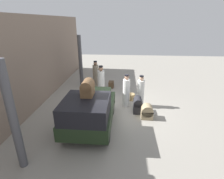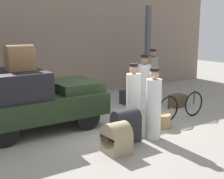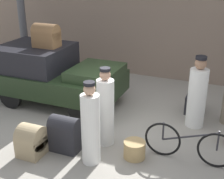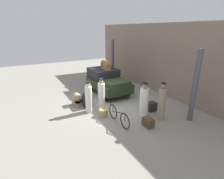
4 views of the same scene
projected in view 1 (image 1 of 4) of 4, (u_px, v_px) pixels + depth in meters
name	position (u px, v px, depth m)	size (l,w,h in m)	color
ground_plane	(116.00, 108.00, 9.04)	(30.00, 30.00, 0.00)	gray
station_building_facade	(33.00, 64.00, 8.52)	(16.00, 0.15, 4.50)	gray
canopy_pillar_left	(13.00, 118.00, 4.87)	(0.25, 0.25, 3.37)	#4C4C51
canopy_pillar_right	(80.00, 61.00, 11.87)	(0.25, 0.25, 3.37)	#4C4C51
truck	(90.00, 110.00, 7.10)	(3.38, 1.84, 1.56)	black
bicycle	(126.00, 87.00, 10.82)	(1.77, 0.04, 0.78)	black
wicker_basket	(131.00, 97.00, 9.94)	(0.44, 0.44, 0.35)	tan
conductor_in_dark_uniform	(141.00, 92.00, 9.01)	(0.36, 0.36, 1.67)	white
porter_lifting_near_truck	(126.00, 92.00, 9.04)	(0.36, 0.36, 1.71)	white
porter_with_bicycle	(101.00, 81.00, 10.69)	(0.43, 0.43, 1.72)	white
porter_standing_middle	(96.00, 76.00, 11.38)	(0.37, 0.37, 1.84)	gray
suitcase_small_leather	(111.00, 84.00, 11.78)	(0.50, 0.34, 0.41)	#4C3823
suitcase_tan_flat	(90.00, 90.00, 10.79)	(0.36, 0.46, 0.47)	#232328
trunk_barrel_dark	(147.00, 112.00, 8.03)	(0.48, 0.53, 0.66)	#9E8966
trunk_large_brown	(138.00, 105.00, 8.53)	(0.61, 0.40, 0.76)	#232328
trunk_on_truck_roof	(88.00, 88.00, 6.58)	(0.66, 0.44, 0.62)	brown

